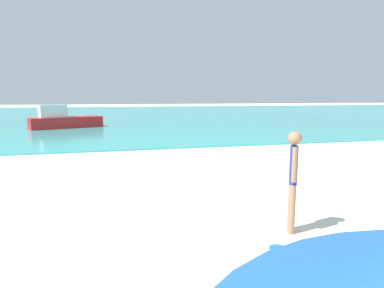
{
  "coord_description": "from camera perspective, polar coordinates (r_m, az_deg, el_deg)",
  "views": [
    {
      "loc": [
        -1.33,
        1.18,
        2.27
      ],
      "look_at": [
        0.46,
        8.3,
        1.16
      ],
      "focal_mm": 29.53,
      "sensor_mm": 36.0,
      "label": 1
    }
  ],
  "objects": [
    {
      "name": "frisbee",
      "position": [
        5.14,
        15.26,
        -17.79
      ],
      "size": [
        0.26,
        0.26,
        0.03
      ],
      "primitive_type": "cylinder",
      "color": "blue",
      "rests_on": "ground"
    },
    {
      "name": "boat_near",
      "position": [
        24.41,
        -22.2,
        4.05
      ],
      "size": [
        5.09,
        3.24,
        1.65
      ],
      "rotation": [
        0.0,
        0.0,
        0.38
      ],
      "color": "red",
      "rests_on": "water"
    },
    {
      "name": "person_standing",
      "position": [
        5.49,
        17.78,
        -5.48
      ],
      "size": [
        0.23,
        0.36,
        1.71
      ],
      "rotation": [
        0.0,
        0.0,
        1.09
      ],
      "color": "#936B4C",
      "rests_on": "ground"
    },
    {
      "name": "water",
      "position": [
        43.44,
        -12.38,
        5.38
      ],
      "size": [
        160.0,
        60.0,
        0.06
      ],
      "primitive_type": "cube",
      "color": "teal",
      "rests_on": "ground"
    }
  ]
}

